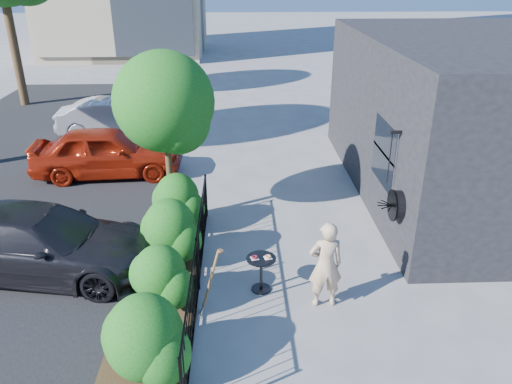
{
  "coord_description": "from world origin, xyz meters",
  "views": [
    {
      "loc": [
        -0.72,
        -7.86,
        5.59
      ],
      "look_at": [
        -0.35,
        1.75,
        1.2
      ],
      "focal_mm": 35.0,
      "sensor_mm": 36.0,
      "label": 1
    }
  ],
  "objects_px": {
    "cafe_table": "(261,268)",
    "car_red": "(107,152)",
    "woman": "(326,265)",
    "car_silver": "(112,117)",
    "shovel": "(209,286)",
    "car_darkgrey": "(40,242)",
    "patio_tree": "(167,108)"
  },
  "relations": [
    {
      "from": "cafe_table",
      "to": "car_red",
      "type": "relative_size",
      "value": 0.18
    },
    {
      "from": "shovel",
      "to": "car_red",
      "type": "distance_m",
      "value": 7.25
    },
    {
      "from": "car_silver",
      "to": "car_darkgrey",
      "type": "relative_size",
      "value": 0.81
    },
    {
      "from": "car_red",
      "to": "car_darkgrey",
      "type": "height_order",
      "value": "car_red"
    },
    {
      "from": "cafe_table",
      "to": "woman",
      "type": "xyz_separation_m",
      "value": [
        1.1,
        -0.48,
        0.35
      ]
    },
    {
      "from": "cafe_table",
      "to": "car_red",
      "type": "xyz_separation_m",
      "value": [
        -4.15,
        5.81,
        0.23
      ]
    },
    {
      "from": "woman",
      "to": "car_red",
      "type": "relative_size",
      "value": 0.4
    },
    {
      "from": "cafe_table",
      "to": "woman",
      "type": "height_order",
      "value": "woman"
    },
    {
      "from": "cafe_table",
      "to": "car_darkgrey",
      "type": "xyz_separation_m",
      "value": [
        -4.27,
        0.77,
        0.2
      ]
    },
    {
      "from": "shovel",
      "to": "car_silver",
      "type": "relative_size",
      "value": 0.35
    },
    {
      "from": "patio_tree",
      "to": "car_darkgrey",
      "type": "xyz_separation_m",
      "value": [
        -2.36,
        -2.05,
        -2.09
      ]
    },
    {
      "from": "cafe_table",
      "to": "shovel",
      "type": "distance_m",
      "value": 1.16
    },
    {
      "from": "cafe_table",
      "to": "car_red",
      "type": "height_order",
      "value": "car_red"
    },
    {
      "from": "cafe_table",
      "to": "car_red",
      "type": "distance_m",
      "value": 7.15
    },
    {
      "from": "woman",
      "to": "shovel",
      "type": "xyz_separation_m",
      "value": [
        -2.03,
        -0.2,
        -0.24
      ]
    },
    {
      "from": "car_darkgrey",
      "to": "car_silver",
      "type": "bearing_deg",
      "value": 12.57
    },
    {
      "from": "car_red",
      "to": "car_darkgrey",
      "type": "xyz_separation_m",
      "value": [
        -0.12,
        -5.04,
        -0.04
      ]
    },
    {
      "from": "car_silver",
      "to": "car_darkgrey",
      "type": "distance_m",
      "value": 9.01
    },
    {
      "from": "car_silver",
      "to": "cafe_table",
      "type": "bearing_deg",
      "value": -158.56
    },
    {
      "from": "car_red",
      "to": "car_silver",
      "type": "relative_size",
      "value": 1.1
    },
    {
      "from": "woman",
      "to": "car_silver",
      "type": "relative_size",
      "value": 0.44
    },
    {
      "from": "shovel",
      "to": "car_darkgrey",
      "type": "xyz_separation_m",
      "value": [
        -3.34,
        1.45,
        0.09
      ]
    },
    {
      "from": "woman",
      "to": "car_silver",
      "type": "height_order",
      "value": "woman"
    },
    {
      "from": "car_red",
      "to": "car_darkgrey",
      "type": "distance_m",
      "value": 5.05
    },
    {
      "from": "patio_tree",
      "to": "cafe_table",
      "type": "xyz_separation_m",
      "value": [
        1.91,
        -2.82,
        -2.28
      ]
    },
    {
      "from": "car_red",
      "to": "woman",
      "type": "bearing_deg",
      "value": -143.85
    },
    {
      "from": "patio_tree",
      "to": "car_red",
      "type": "relative_size",
      "value": 0.94
    },
    {
      "from": "shovel",
      "to": "woman",
      "type": "bearing_deg",
      "value": 5.68
    },
    {
      "from": "cafe_table",
      "to": "car_red",
      "type": "bearing_deg",
      "value": 125.53
    },
    {
      "from": "woman",
      "to": "car_red",
      "type": "bearing_deg",
      "value": -54.57
    },
    {
      "from": "shovel",
      "to": "car_darkgrey",
      "type": "height_order",
      "value": "car_darkgrey"
    },
    {
      "from": "patio_tree",
      "to": "car_red",
      "type": "distance_m",
      "value": 4.27
    }
  ]
}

